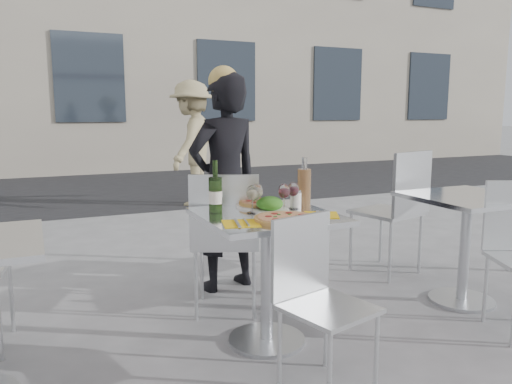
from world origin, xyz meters
name	(u,v)px	position (x,y,z in m)	size (l,w,h in m)	color
ground	(267,342)	(0.00, 0.00, 0.00)	(80.00, 80.00, 0.00)	slate
street_asphalt	(108,187)	(0.00, 6.50, 0.00)	(24.00, 5.00, 0.00)	black
main_table	(267,251)	(0.00, 0.00, 0.54)	(0.72, 0.72, 0.75)	#B7BABF
side_table_right	(466,226)	(1.50, 0.00, 0.54)	(0.72, 0.72, 0.75)	#B7BABF
chair_far	(225,232)	(-0.08, 0.46, 0.55)	(0.56, 0.57, 0.93)	silver
chair_near	(315,288)	(0.02, -0.49, 0.48)	(0.46, 0.46, 0.82)	silver
side_chair_rfar	(398,203)	(1.46, 0.65, 0.60)	(0.56, 0.57, 1.01)	silver
woman_diner	(225,183)	(0.11, 0.95, 0.79)	(0.58, 0.38, 1.58)	black
pedestrian_b	(192,143)	(0.89, 4.33, 0.87)	(1.13, 0.65, 1.74)	tan
pizza_near	(286,219)	(0.02, -0.20, 0.76)	(0.33, 0.33, 0.02)	tan
pizza_far	(261,204)	(0.06, 0.21, 0.77)	(0.30, 0.30, 0.03)	white
salad_plate	(270,205)	(0.04, 0.06, 0.79)	(0.22, 0.22, 0.09)	white
wine_bottle	(215,193)	(-0.25, 0.14, 0.86)	(0.07, 0.08, 0.29)	#31541F
carafe	(304,186)	(0.31, 0.14, 0.87)	(0.08, 0.08, 0.29)	tan
sugar_shaker	(296,199)	(0.23, 0.09, 0.80)	(0.06, 0.06, 0.11)	white
wineglass_white_a	(252,194)	(-0.07, 0.05, 0.86)	(0.07, 0.07, 0.16)	white
wineglass_white_b	(257,192)	(-0.02, 0.09, 0.86)	(0.07, 0.07, 0.16)	white
wineglass_red_a	(284,192)	(0.12, 0.03, 0.86)	(0.07, 0.07, 0.16)	white
wineglass_red_b	(293,190)	(0.20, 0.07, 0.86)	(0.07, 0.07, 0.16)	white
napkin_left	(241,223)	(-0.23, -0.17, 0.75)	(0.22, 0.22, 0.01)	yellow
napkin_right	(321,215)	(0.26, -0.15, 0.75)	(0.24, 0.24, 0.01)	yellow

